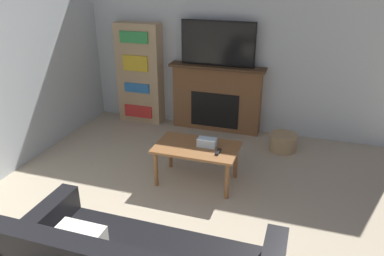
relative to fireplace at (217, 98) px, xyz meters
name	(u,v)px	position (x,y,z in m)	size (l,w,h in m)	color
wall_back	(226,43)	(0.09, 0.14, 0.83)	(5.42, 0.06, 2.70)	silver
fireplace	(217,98)	(0.00, 0.00, 0.00)	(1.48, 0.28, 1.04)	brown
tv	(218,44)	(0.00, -0.02, 0.85)	(1.12, 0.03, 0.66)	black
coffee_table	(197,151)	(0.19, -1.63, -0.11)	(0.98, 0.60, 0.48)	brown
tissue_box	(207,142)	(0.30, -1.59, 0.00)	(0.22, 0.12, 0.10)	silver
remote_control	(218,152)	(0.47, -1.71, -0.04)	(0.04, 0.15, 0.02)	black
bookshelf	(140,74)	(-1.29, -0.02, 0.28)	(0.73, 0.29, 1.62)	tan
storage_basket	(283,142)	(1.10, -0.44, -0.40)	(0.38, 0.38, 0.24)	tan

